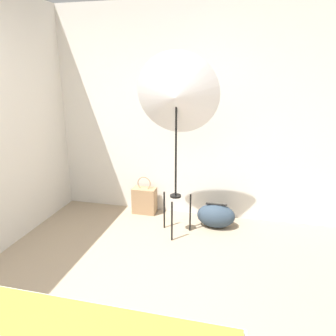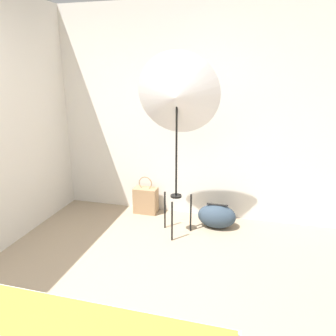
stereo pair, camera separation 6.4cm
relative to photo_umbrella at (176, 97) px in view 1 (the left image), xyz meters
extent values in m
cube|color=silver|center=(-0.30, 0.61, -0.26)|extent=(8.00, 0.05, 2.60)
cube|color=gold|center=(-0.07, -2.00, -1.17)|extent=(1.72, 0.44, 0.04)
cylinder|color=black|center=(0.00, -0.18, -1.33)|extent=(0.02, 0.02, 0.46)
cylinder|color=black|center=(-0.16, 0.09, -1.33)|extent=(0.02, 0.02, 0.46)
cylinder|color=black|center=(0.16, 0.09, -1.33)|extent=(0.02, 0.02, 0.46)
cylinder|color=black|center=(0.00, 0.00, -1.10)|extent=(0.13, 0.13, 0.02)
cylinder|color=black|center=(0.00, 0.00, -0.54)|extent=(0.02, 0.02, 1.11)
cone|color=silver|center=(0.00, 0.00, 0.01)|extent=(0.89, 0.36, 0.90)
cube|color=#9E7A56|center=(-0.52, 0.45, -1.38)|extent=(0.30, 0.17, 0.34)
torus|color=#9E7A56|center=(-0.52, 0.45, -1.14)|extent=(0.18, 0.01, 0.18)
ellipsoid|color=#2D3D4C|center=(0.44, 0.27, -1.41)|extent=(0.46, 0.29, 0.29)
cube|color=black|center=(0.44, 0.27, -1.27)|extent=(0.25, 0.04, 0.01)
camera|label=1|loc=(0.73, -3.36, 0.28)|focal=35.00mm
camera|label=2|loc=(0.80, -3.34, 0.28)|focal=35.00mm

